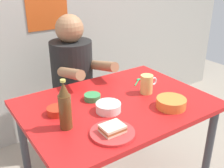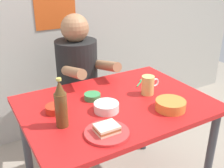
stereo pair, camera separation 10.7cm
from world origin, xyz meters
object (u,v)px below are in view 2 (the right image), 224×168
at_px(stool, 80,113).
at_px(sandwich, 107,128).
at_px(beer_mug, 148,85).
at_px(person_seated, 78,67).
at_px(dining_table, 116,116).
at_px(plate_orange, 107,133).
at_px(beer_bottle, 61,105).
at_px(soup_bowl_orange, 171,104).

xyz_separation_m(stool, sandwich, (-0.23, -0.89, 0.42)).
relative_size(stool, beer_mug, 3.57).
bearing_deg(beer_mug, person_seated, 108.92).
distance_m(dining_table, plate_orange, 0.35).
xyz_separation_m(dining_table, person_seated, (0.02, 0.62, 0.12)).
xyz_separation_m(dining_table, beer_mug, (0.23, -0.00, 0.15)).
relative_size(person_seated, sandwich, 6.54).
bearing_deg(plate_orange, dining_table, 51.27).
height_order(plate_orange, beer_bottle, beer_bottle).
height_order(person_seated, beer_mug, person_seated).
xyz_separation_m(beer_mug, beer_bottle, (-0.60, -0.08, 0.06)).
distance_m(person_seated, plate_orange, 0.91).
relative_size(sandwich, beer_mug, 0.87).
bearing_deg(plate_orange, person_seated, 75.49).
bearing_deg(dining_table, beer_bottle, -167.36).
height_order(dining_table, beer_mug, beer_mug).
bearing_deg(sandwich, plate_orange, 0.00).
distance_m(stool, beer_bottle, 0.96).
bearing_deg(beer_mug, sandwich, -149.83).
relative_size(dining_table, beer_bottle, 4.20).
relative_size(stool, person_seated, 0.63).
bearing_deg(beer_mug, soup_bowl_orange, -92.94).
bearing_deg(beer_bottle, plate_orange, -48.12).
distance_m(plate_orange, beer_mug, 0.51).
height_order(person_seated, soup_bowl_orange, person_seated).
relative_size(dining_table, beer_mug, 8.73).
distance_m(dining_table, sandwich, 0.36).
bearing_deg(soup_bowl_orange, beer_mug, 87.06).
relative_size(beer_mug, soup_bowl_orange, 0.74).
bearing_deg(sandwich, stool, 75.67).
distance_m(dining_table, beer_mug, 0.28).
distance_m(person_seated, soup_bowl_orange, 0.87).
bearing_deg(person_seated, soup_bowl_orange, -76.55).
bearing_deg(beer_bottle, beer_mug, 7.51).
distance_m(plate_orange, beer_bottle, 0.26).
bearing_deg(dining_table, plate_orange, -128.73).
bearing_deg(beer_mug, beer_bottle, -172.49).
relative_size(dining_table, soup_bowl_orange, 6.47).
distance_m(person_seated, beer_mug, 0.66).
xyz_separation_m(stool, soup_bowl_orange, (0.20, -0.86, 0.42)).
distance_m(sandwich, soup_bowl_orange, 0.43).
bearing_deg(soup_bowl_orange, dining_table, 134.45).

